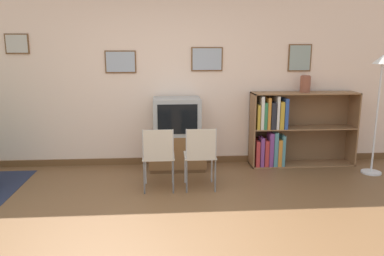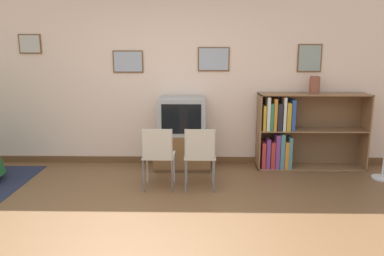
{
  "view_description": "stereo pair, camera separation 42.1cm",
  "coord_description": "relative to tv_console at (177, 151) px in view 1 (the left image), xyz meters",
  "views": [
    {
      "loc": [
        0.06,
        -3.27,
        1.79
      ],
      "look_at": [
        0.4,
        1.33,
        0.8
      ],
      "focal_mm": 35.0,
      "sensor_mm": 36.0,
      "label": 1
    },
    {
      "loc": [
        0.48,
        -3.28,
        1.79
      ],
      "look_at": [
        0.4,
        1.33,
        0.8
      ],
      "focal_mm": 35.0,
      "sensor_mm": 36.0,
      "label": 2
    }
  ],
  "objects": [
    {
      "name": "standing_lamp",
      "position": [
        2.81,
        -0.42,
        1.03
      ],
      "size": [
        0.28,
        0.28,
        1.69
      ],
      "color": "silver",
      "rests_on": "ground_plane"
    },
    {
      "name": "wall_back",
      "position": [
        -0.23,
        0.31,
        1.08
      ],
      "size": [
        9.18,
        0.11,
        2.7
      ],
      "color": "beige",
      "rests_on": "ground_plane"
    },
    {
      "name": "television",
      "position": [
        0.0,
        -0.0,
        0.54
      ],
      "size": [
        0.69,
        0.48,
        0.54
      ],
      "color": "#9E9E99",
      "rests_on": "tv_console"
    },
    {
      "name": "folding_chair_right",
      "position": [
        0.26,
        -0.89,
        0.21
      ],
      "size": [
        0.4,
        0.4,
        0.82
      ],
      "color": "#BCB29E",
      "rests_on": "ground_plane"
    },
    {
      "name": "ground_plane",
      "position": [
        -0.23,
        -2.14,
        -0.27
      ],
      "size": [
        24.0,
        24.0,
        0.0
      ],
      "primitive_type": "plane",
      "color": "brown"
    },
    {
      "name": "bookshelf",
      "position": [
        1.64,
        0.07,
        0.29
      ],
      "size": [
        1.61,
        0.36,
        1.13
      ],
      "color": "olive",
      "rests_on": "ground_plane"
    },
    {
      "name": "tv_console",
      "position": [
        0.0,
        0.0,
        0.0
      ],
      "size": [
        0.84,
        0.49,
        0.53
      ],
      "color": "brown",
      "rests_on": "ground_plane"
    },
    {
      "name": "vase",
      "position": [
        1.94,
        0.1,
        0.99
      ],
      "size": [
        0.15,
        0.15,
        0.26
      ],
      "color": "brown",
      "rests_on": "bookshelf"
    },
    {
      "name": "folding_chair_left",
      "position": [
        -0.26,
        -0.89,
        0.21
      ],
      "size": [
        0.4,
        0.4,
        0.82
      ],
      "color": "#BCB29E",
      "rests_on": "ground_plane"
    }
  ]
}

